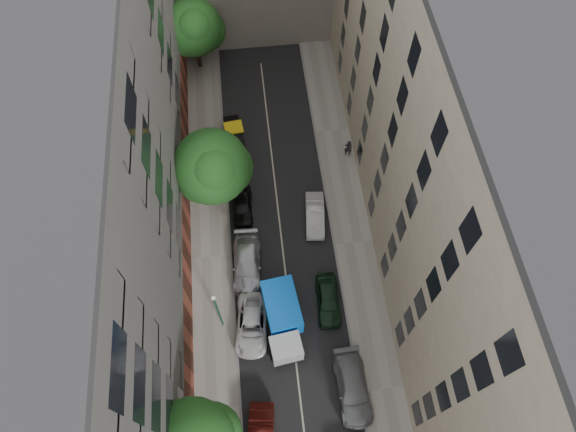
{
  "coord_description": "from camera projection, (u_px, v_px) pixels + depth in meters",
  "views": [
    {
      "loc": [
        -1.46,
        -16.7,
        35.84
      ],
      "look_at": [
        0.36,
        -0.33,
        6.0
      ],
      "focal_mm": 32.0,
      "sensor_mm": 36.0,
      "label": 1
    }
  ],
  "objects": [
    {
      "name": "ground",
      "position": [
        283.0,
        250.0,
        39.47
      ],
      "size": [
        120.0,
        120.0,
        0.0
      ],
      "primitive_type": "plane",
      "color": "#4C4C49",
      "rests_on": "ground"
    },
    {
      "name": "road_surface",
      "position": [
        283.0,
        250.0,
        39.46
      ],
      "size": [
        8.0,
        44.0,
        0.02
      ],
      "primitive_type": "cube",
      "color": "black",
      "rests_on": "ground"
    },
    {
      "name": "sidewalk_left",
      "position": [
        211.0,
        257.0,
        39.11
      ],
      "size": [
        3.0,
        44.0,
        0.15
      ],
      "primitive_type": "cube",
      "color": "gray",
      "rests_on": "ground"
    },
    {
      "name": "sidewalk_right",
      "position": [
        353.0,
        243.0,
        39.7
      ],
      "size": [
        3.0,
        44.0,
        0.15
      ],
      "primitive_type": "cube",
      "color": "gray",
      "rests_on": "ground"
    },
    {
      "name": "building_left",
      "position": [
        95.0,
        197.0,
        30.13
      ],
      "size": [
        8.0,
        44.0,
        20.0
      ],
      "primitive_type": "cube",
      "color": "#4B4946",
      "rests_on": "ground"
    },
    {
      "name": "building_right",
      "position": [
        460.0,
        163.0,
        31.31
      ],
      "size": [
        8.0,
        44.0,
        20.0
      ],
      "primitive_type": "cube",
      "color": "beige",
      "rests_on": "ground"
    },
    {
      "name": "tarp_truck",
      "position": [
        283.0,
        319.0,
        35.38
      ],
      "size": [
        2.81,
        5.78,
        2.56
      ],
      "rotation": [
        0.0,
        0.0,
        0.12
      ],
      "color": "black",
      "rests_on": "ground"
    },
    {
      "name": "car_left_2",
      "position": [
        252.0,
        325.0,
        35.96
      ],
      "size": [
        2.79,
        5.01,
        1.32
      ],
      "primitive_type": "imported",
      "rotation": [
        0.0,
        0.0,
        -0.13
      ],
      "color": "silver",
      "rests_on": "ground"
    },
    {
      "name": "car_left_3",
      "position": [
        247.0,
        263.0,
        38.14
      ],
      "size": [
        2.39,
        5.27,
        1.5
      ],
      "primitive_type": "imported",
      "rotation": [
        0.0,
        0.0,
        -0.06
      ],
      "color": "#B1B1B6",
      "rests_on": "ground"
    },
    {
      "name": "car_left_4",
      "position": [
        242.0,
        205.0,
        40.66
      ],
      "size": [
        1.65,
        3.89,
        1.31
      ],
      "primitive_type": "imported",
      "rotation": [
        0.0,
        0.0,
        -0.03
      ],
      "color": "black",
      "rests_on": "ground"
    },
    {
      "name": "car_left_5",
      "position": [
        235.0,
        135.0,
        44.02
      ],
      "size": [
        1.85,
        4.13,
        1.32
      ],
      "primitive_type": "imported",
      "rotation": [
        0.0,
        0.0,
        0.12
      ],
      "color": "black",
      "rests_on": "ground"
    },
    {
      "name": "car_right_1",
      "position": [
        353.0,
        388.0,
        33.82
      ],
      "size": [
        2.22,
        5.16,
        1.48
      ],
      "primitive_type": "imported",
      "rotation": [
        0.0,
        0.0,
        0.03
      ],
      "color": "slate",
      "rests_on": "ground"
    },
    {
      "name": "car_right_2",
      "position": [
        328.0,
        300.0,
        36.8
      ],
      "size": [
        1.89,
        4.21,
        1.4
      ],
      "primitive_type": "imported",
      "rotation": [
        0.0,
        0.0,
        -0.06
      ],
      "color": "black",
      "rests_on": "ground"
    },
    {
      "name": "car_right_3",
      "position": [
        315.0,
        215.0,
        40.21
      ],
      "size": [
        1.81,
        4.18,
        1.34
      ],
      "primitive_type": "imported",
      "rotation": [
        0.0,
        0.0,
        -0.1
      ],
      "color": "silver",
      "rests_on": "ground"
    },
    {
      "name": "tree_mid",
      "position": [
        213.0,
        169.0,
        36.96
      ],
      "size": [
        5.8,
        5.6,
        7.91
      ],
      "color": "#382619",
      "rests_on": "sidewalk_left"
    },
    {
      "name": "tree_far",
      "position": [
        194.0,
        29.0,
        44.73
      ],
      "size": [
        5.32,
        5.06,
        7.07
      ],
      "color": "#382619",
      "rests_on": "sidewalk_left"
    },
    {
      "name": "lamp_post",
      "position": [
        217.0,
        308.0,
        33.34
      ],
      "size": [
        0.36,
        0.36,
        5.76
      ],
      "color": "#185432",
      "rests_on": "sidewalk_left"
    },
    {
      "name": "pedestrian",
      "position": [
        348.0,
        148.0,
        42.87
      ],
      "size": [
        0.75,
        0.59,
        1.8
      ],
      "primitive_type": "imported",
      "rotation": [
        0.0,
        0.0,
        2.87
      ],
      "color": "black",
      "rests_on": "sidewalk_right"
    }
  ]
}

